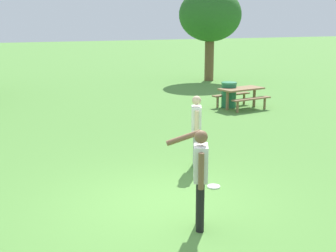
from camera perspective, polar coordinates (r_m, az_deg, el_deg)
name	(u,v)px	position (r m, az deg, el deg)	size (l,w,h in m)	color
ground_plane	(161,204)	(8.56, -0.83, -9.70)	(120.00, 120.00, 0.00)	#568E3D
person_thrower	(196,126)	(10.46, 3.53, -0.01)	(0.36, 0.56, 1.64)	gray
person_catcher	(200,172)	(7.34, 3.95, -5.69)	(0.60, 0.79, 1.64)	black
frisbee	(214,186)	(9.43, 5.69, -7.47)	(0.26, 0.26, 0.03)	white
picnic_table_near	(241,93)	(17.56, 9.07, 4.01)	(1.91, 1.68, 0.77)	olive
trash_can_beside_table	(229,95)	(17.71, 7.55, 3.88)	(0.59, 0.59, 0.96)	#237047
tree_far_right	(210,16)	(25.07, 5.25, 13.49)	(3.30, 3.30, 4.90)	brown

